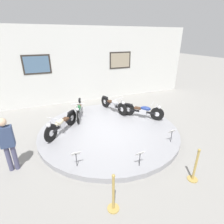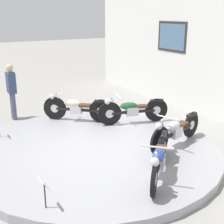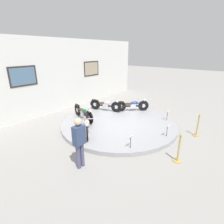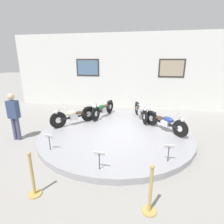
{
  "view_description": "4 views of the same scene",
  "coord_description": "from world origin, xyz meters",
  "px_view_note": "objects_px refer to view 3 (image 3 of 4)",
  "views": [
    {
      "loc": [
        -2.29,
        -5.95,
        3.66
      ],
      "look_at": [
        0.19,
        0.13,
        0.83
      ],
      "focal_mm": 28.0,
      "sensor_mm": 36.0,
      "label": 1
    },
    {
      "loc": [
        5.85,
        -3.03,
        3.1
      ],
      "look_at": [
        0.05,
        0.4,
        0.95
      ],
      "focal_mm": 50.0,
      "sensor_mm": 36.0,
      "label": 2
    },
    {
      "loc": [
        -6.51,
        -4.75,
        3.58
      ],
      "look_at": [
        -0.28,
        0.22,
        0.73
      ],
      "focal_mm": 28.0,
      "sensor_mm": 36.0,
      "label": 3
    },
    {
      "loc": [
        0.99,
        -6.07,
        2.77
      ],
      "look_at": [
        -0.14,
        -0.03,
        0.93
      ],
      "focal_mm": 28.0,
      "sensor_mm": 36.0,
      "label": 4
    }
  ],
  "objects_px": {
    "stanchion_post_left_of_entry": "(178,152)",
    "motorcycle_cream": "(87,124)",
    "visitor_standing": "(79,140)",
    "stanchion_post_right_of_entry": "(197,129)",
    "motorcycle_blue": "(133,105)",
    "motorcycle_silver": "(106,105)",
    "info_placard_front_centre": "(167,128)",
    "motorcycle_green": "(84,112)",
    "info_placard_front_left": "(131,139)",
    "info_placard_front_right": "(167,113)"
  },
  "relations": [
    {
      "from": "motorcycle_blue",
      "to": "stanchion_post_left_of_entry",
      "type": "relative_size",
      "value": 1.41
    },
    {
      "from": "info_placard_front_left",
      "to": "info_placard_front_right",
      "type": "bearing_deg",
      "value": 0.0
    },
    {
      "from": "motorcycle_cream",
      "to": "stanchion_post_left_of_entry",
      "type": "bearing_deg",
      "value": -80.19
    },
    {
      "from": "info_placard_front_right",
      "to": "visitor_standing",
      "type": "height_order",
      "value": "visitor_standing"
    },
    {
      "from": "info_placard_front_centre",
      "to": "stanchion_post_right_of_entry",
      "type": "height_order",
      "value": "stanchion_post_right_of_entry"
    },
    {
      "from": "info_placard_front_left",
      "to": "stanchion_post_left_of_entry",
      "type": "relative_size",
      "value": 0.5
    },
    {
      "from": "visitor_standing",
      "to": "stanchion_post_right_of_entry",
      "type": "height_order",
      "value": "visitor_standing"
    },
    {
      "from": "motorcycle_cream",
      "to": "info_placard_front_left",
      "type": "distance_m",
      "value": 2.14
    },
    {
      "from": "stanchion_post_left_of_entry",
      "to": "motorcycle_blue",
      "type": "bearing_deg",
      "value": 50.62
    },
    {
      "from": "motorcycle_green",
      "to": "motorcycle_silver",
      "type": "bearing_deg",
      "value": -0.06
    },
    {
      "from": "motorcycle_green",
      "to": "stanchion_post_left_of_entry",
      "type": "xyz_separation_m",
      "value": [
        -0.31,
        -4.94,
        -0.22
      ]
    },
    {
      "from": "motorcycle_silver",
      "to": "motorcycle_blue",
      "type": "relative_size",
      "value": 1.32
    },
    {
      "from": "motorcycle_green",
      "to": "stanchion_post_right_of_entry",
      "type": "height_order",
      "value": "stanchion_post_right_of_entry"
    },
    {
      "from": "motorcycle_silver",
      "to": "stanchion_post_right_of_entry",
      "type": "distance_m",
      "value": 4.95
    },
    {
      "from": "info_placard_front_left",
      "to": "info_placard_front_centre",
      "type": "distance_m",
      "value": 1.83
    },
    {
      "from": "info_placard_front_right",
      "to": "visitor_standing",
      "type": "xyz_separation_m",
      "value": [
        -5.13,
        0.78,
        0.42
      ]
    },
    {
      "from": "motorcycle_green",
      "to": "motorcycle_blue",
      "type": "relative_size",
      "value": 1.34
    },
    {
      "from": "info_placard_front_right",
      "to": "stanchion_post_right_of_entry",
      "type": "xyz_separation_m",
      "value": [
        -0.5,
        -1.57,
        -0.2
      ]
    },
    {
      "from": "motorcycle_cream",
      "to": "motorcycle_green",
      "type": "height_order",
      "value": "motorcycle_cream"
    },
    {
      "from": "motorcycle_silver",
      "to": "info_placard_front_centre",
      "type": "xyz_separation_m",
      "value": [
        -0.88,
        -4.05,
        -0.01
      ]
    },
    {
      "from": "motorcycle_blue",
      "to": "info_placard_front_left",
      "type": "height_order",
      "value": "motorcycle_blue"
    },
    {
      "from": "motorcycle_green",
      "to": "info_placard_front_right",
      "type": "distance_m",
      "value": 4.25
    },
    {
      "from": "motorcycle_blue",
      "to": "info_placard_front_centre",
      "type": "height_order",
      "value": "motorcycle_blue"
    },
    {
      "from": "motorcycle_silver",
      "to": "motorcycle_cream",
      "type": "bearing_deg",
      "value": -155.52
    },
    {
      "from": "stanchion_post_left_of_entry",
      "to": "motorcycle_cream",
      "type": "bearing_deg",
      "value": 99.81
    },
    {
      "from": "info_placard_front_right",
      "to": "info_placard_front_centre",
      "type": "bearing_deg",
      "value": -158.16
    },
    {
      "from": "motorcycle_green",
      "to": "stanchion_post_right_of_entry",
      "type": "xyz_separation_m",
      "value": [
        2.08,
        -4.94,
        -0.22
      ]
    },
    {
      "from": "motorcycle_silver",
      "to": "info_placard_front_right",
      "type": "bearing_deg",
      "value": -76.4
    },
    {
      "from": "stanchion_post_left_of_entry",
      "to": "stanchion_post_right_of_entry",
      "type": "xyz_separation_m",
      "value": [
        2.39,
        0.0,
        0.0
      ]
    },
    {
      "from": "info_placard_front_centre",
      "to": "stanchion_post_left_of_entry",
      "type": "distance_m",
      "value": 1.5
    },
    {
      "from": "visitor_standing",
      "to": "stanchion_post_right_of_entry",
      "type": "relative_size",
      "value": 1.65
    },
    {
      "from": "info_placard_front_centre",
      "to": "visitor_standing",
      "type": "relative_size",
      "value": 0.3
    },
    {
      "from": "motorcycle_green",
      "to": "info_placard_front_left",
      "type": "xyz_separation_m",
      "value": [
        -0.82,
        -3.37,
        -0.02
      ]
    },
    {
      "from": "motorcycle_blue",
      "to": "info_placard_front_centre",
      "type": "bearing_deg",
      "value": -123.18
    },
    {
      "from": "motorcycle_blue",
      "to": "stanchion_post_left_of_entry",
      "type": "distance_m",
      "value": 4.79
    },
    {
      "from": "motorcycle_blue",
      "to": "visitor_standing",
      "type": "height_order",
      "value": "visitor_standing"
    },
    {
      "from": "motorcycle_cream",
      "to": "stanchion_post_right_of_entry",
      "type": "height_order",
      "value": "stanchion_post_right_of_entry"
    },
    {
      "from": "motorcycle_silver",
      "to": "motorcycle_blue",
      "type": "distance_m",
      "value": 1.57
    },
    {
      "from": "motorcycle_blue",
      "to": "info_placard_front_right",
      "type": "xyz_separation_m",
      "value": [
        -0.14,
        -2.13,
        -0.01
      ]
    },
    {
      "from": "motorcycle_silver",
      "to": "stanchion_post_left_of_entry",
      "type": "distance_m",
      "value": 5.36
    },
    {
      "from": "motorcycle_blue",
      "to": "info_placard_front_right",
      "type": "height_order",
      "value": "motorcycle_blue"
    },
    {
      "from": "stanchion_post_right_of_entry",
      "to": "motorcycle_green",
      "type": "bearing_deg",
      "value": 112.83
    },
    {
      "from": "motorcycle_silver",
      "to": "stanchion_post_right_of_entry",
      "type": "relative_size",
      "value": 1.86
    },
    {
      "from": "motorcycle_green",
      "to": "info_placard_front_right",
      "type": "xyz_separation_m",
      "value": [
        2.58,
        -3.37,
        -0.02
      ]
    },
    {
      "from": "motorcycle_silver",
      "to": "motorcycle_blue",
      "type": "height_order",
      "value": "motorcycle_silver"
    },
    {
      "from": "info_placard_front_left",
      "to": "stanchion_post_left_of_entry",
      "type": "xyz_separation_m",
      "value": [
        0.5,
        -1.57,
        -0.2
      ]
    },
    {
      "from": "stanchion_post_left_of_entry",
      "to": "motorcycle_silver",
      "type": "bearing_deg",
      "value": 67.16
    },
    {
      "from": "motorcycle_cream",
      "to": "stanchion_post_right_of_entry",
      "type": "xyz_separation_m",
      "value": [
        3.03,
        -3.7,
        -0.23
      ]
    },
    {
      "from": "motorcycle_blue",
      "to": "info_placard_front_right",
      "type": "bearing_deg",
      "value": -93.74
    },
    {
      "from": "motorcycle_blue",
      "to": "stanchion_post_right_of_entry",
      "type": "height_order",
      "value": "stanchion_post_right_of_entry"
    }
  ]
}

